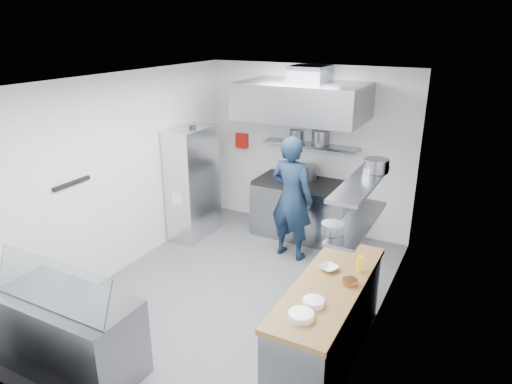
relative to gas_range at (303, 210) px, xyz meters
The scene contains 35 objects.
floor 2.15m from the gas_range, 92.73° to the right, with size 5.00×5.00×0.00m, color #4C4C4F.
ceiling 3.15m from the gas_range, 92.73° to the right, with size 5.00×5.00×0.00m, color silver.
wall_back 1.04m from the gas_range, 104.04° to the left, with size 3.60×0.02×2.80m, color white.
wall_front 4.70m from the gas_range, 91.25° to the right, with size 3.60×0.02×2.80m, color white.
wall_left 2.99m from the gas_range, 132.14° to the right, with size 5.00×0.02×2.80m, color white.
wall_right 2.86m from the gas_range, 51.01° to the right, with size 5.00×0.02×2.80m, color white.
gas_range is the anchor object (origin of this frame).
cooktop 0.48m from the gas_range, ahead, with size 1.57×0.78×0.06m, color black.
stock_pot_left 0.73m from the gas_range, 165.08° to the left, with size 0.25×0.25×0.20m, color slate.
stock_pot_mid 0.65m from the gas_range, 90.57° to the left, with size 0.32×0.32×0.24m, color slate.
over_range_shelf 1.10m from the gas_range, 90.00° to the left, with size 1.60×0.30×0.04m, color gray.
shelf_pot_a 1.27m from the gas_range, 129.23° to the left, with size 0.24×0.24×0.18m, color slate.
shelf_pot_b 1.25m from the gas_range, 68.26° to the left, with size 0.28×0.28×0.22m, color slate.
extractor_hood 1.86m from the gas_range, 90.00° to the right, with size 1.90×1.15×0.55m, color gray.
hood_duct 2.23m from the gas_range, 90.00° to the left, with size 0.55×0.55×0.24m, color slate.
red_firebox 1.70m from the gas_range, 165.86° to the left, with size 0.22×0.10×0.26m, color red.
chef 0.93m from the gas_range, 81.46° to the right, with size 0.69×0.46×1.90m, color #112035.
wire_rack 1.89m from the gas_range, 153.11° to the right, with size 0.50×0.90×1.85m, color silver.
rack_bin_a 2.05m from the gas_range, 143.97° to the right, with size 0.16×0.20×0.18m, color white.
rack_bin_b 1.95m from the gas_range, 158.64° to the right, with size 0.13×0.17×0.15m, color yellow.
rack_jar 2.24m from the gas_range, 152.31° to the right, with size 0.11×0.11×0.18m, color black.
knife_strip 3.70m from the gas_range, 122.01° to the right, with size 0.04×0.55×0.05m, color black.
prep_counter_base 3.03m from the gas_range, 62.93° to the right, with size 0.62×2.00×0.84m, color gray.
prep_counter_top 3.06m from the gas_range, 62.93° to the right, with size 0.65×2.04×0.06m, color olive.
plate_stack_a 3.68m from the gas_range, 68.33° to the right, with size 0.23×0.23×0.06m, color white.
plate_stack_b 3.46m from the gas_range, 66.41° to the right, with size 0.21×0.21×0.06m, color white.
copper_pan 3.10m from the gas_range, 59.12° to the right, with size 0.15×0.15×0.06m, color #B66433.
squeeze_bottle 2.87m from the gas_range, 55.76° to the right, with size 0.07×0.07×0.18m, color yellow.
mixing_bowl 2.80m from the gas_range, 62.38° to the right, with size 0.19×0.19×0.05m, color white.
wall_shelf_lower 3.04m from the gas_range, 57.31° to the right, with size 0.30×1.30×0.04m, color gray.
wall_shelf_upper 3.21m from the gas_range, 57.31° to the right, with size 0.30×1.30×0.04m, color gray.
shelf_pot_c 3.34m from the gas_range, 63.36° to the right, with size 0.22×0.22×0.10m, color slate.
shelf_pot_d 3.02m from the gas_range, 51.92° to the right, with size 0.26×0.26×0.14m, color slate.
display_case 4.19m from the gas_range, 102.06° to the right, with size 1.50×0.70×0.85m, color gray.
display_glass 4.35m from the gas_range, 101.73° to the right, with size 1.47×0.02×0.45m, color silver.
Camera 1 is at (2.69, -4.54, 3.39)m, focal length 32.00 mm.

